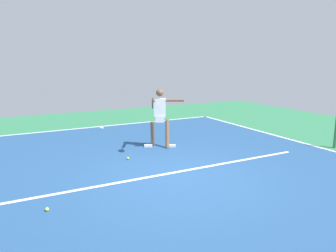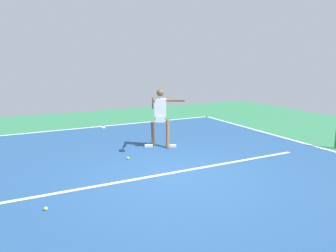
{
  "view_description": "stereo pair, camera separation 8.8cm",
  "coord_description": "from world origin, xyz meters",
  "px_view_note": "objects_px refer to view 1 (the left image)",
  "views": [
    {
      "loc": [
        3.28,
        5.78,
        2.53
      ],
      "look_at": [
        -0.37,
        -1.23,
        0.9
      ],
      "focal_mm": 34.03,
      "sensor_mm": 36.0,
      "label": 1
    },
    {
      "loc": [
        3.2,
        5.82,
        2.53
      ],
      "look_at": [
        -0.37,
        -1.23,
        0.9
      ],
      "focal_mm": 34.03,
      "sensor_mm": 36.0,
      "label": 2
    }
  ],
  "objects_px": {
    "net_post": "(336,130)",
    "tennis_ball_centre_court": "(128,158)",
    "tennis_ball_near_player": "(47,209)",
    "tennis_player": "(160,114)"
  },
  "relations": [
    {
      "from": "tennis_ball_near_player",
      "to": "net_post",
      "type": "bearing_deg",
      "value": -177.49
    },
    {
      "from": "net_post",
      "to": "tennis_ball_centre_court",
      "type": "distance_m",
      "value": 6.09
    },
    {
      "from": "net_post",
      "to": "tennis_ball_near_player",
      "type": "relative_size",
      "value": 16.21
    },
    {
      "from": "tennis_player",
      "to": "tennis_ball_near_player",
      "type": "distance_m",
      "value": 4.6
    },
    {
      "from": "net_post",
      "to": "tennis_player",
      "type": "bearing_deg",
      "value": -28.18
    },
    {
      "from": "net_post",
      "to": "tennis_player",
      "type": "xyz_separation_m",
      "value": [
        4.54,
        -2.43,
        0.46
      ]
    },
    {
      "from": "tennis_ball_centre_court",
      "to": "tennis_player",
      "type": "bearing_deg",
      "value": -151.7
    },
    {
      "from": "tennis_player",
      "to": "tennis_ball_centre_court",
      "type": "height_order",
      "value": "tennis_player"
    },
    {
      "from": "tennis_ball_centre_court",
      "to": "tennis_ball_near_player",
      "type": "bearing_deg",
      "value": 43.0
    },
    {
      "from": "tennis_player",
      "to": "tennis_ball_near_player",
      "type": "height_order",
      "value": "tennis_player"
    }
  ]
}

